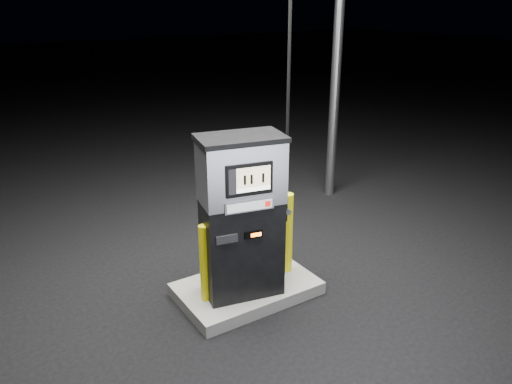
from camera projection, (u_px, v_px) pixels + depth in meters
ground at (247, 294)px, 5.97m from camera, size 80.00×80.00×0.00m
pump_island at (247, 289)px, 5.94m from camera, size 1.60×1.00×0.15m
fuel_dispenser at (242, 216)px, 5.43m from camera, size 1.06×0.72×3.82m
bollard_left at (205, 263)px, 5.45m from camera, size 0.16×0.16×0.90m
bollard_right at (287, 233)px, 6.03m from camera, size 0.18×0.18×1.01m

